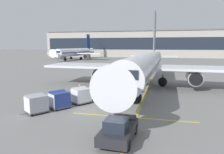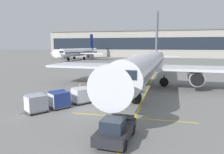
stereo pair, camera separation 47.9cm
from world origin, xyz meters
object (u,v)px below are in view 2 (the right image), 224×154
at_px(belt_loader, 106,93).
at_px(safety_cone_nose_mark, 105,89).
at_px(baggage_cart_third, 36,103).
at_px(safety_cone_engine_keepout, 107,84).
at_px(baggage_cart_lead, 81,95).
at_px(baggage_cart_second, 59,99).
at_px(ground_crew_by_loader, 80,90).
at_px(ground_crew_by_carts, 74,95).
at_px(safety_cone_wingtip, 107,87).
at_px(pushback_tug, 116,130).
at_px(distant_airplane, 78,52).
at_px(parked_airplane, 147,64).

xyz_separation_m(belt_loader, safety_cone_nose_mark, (-1.53, 4.60, -0.53)).
height_order(baggage_cart_third, safety_cone_engine_keepout, baggage_cart_third).
relative_size(baggage_cart_lead, baggage_cart_second, 1.00).
relative_size(baggage_cart_third, ground_crew_by_loader, 1.54).
xyz_separation_m(baggage_cart_lead, ground_crew_by_loader, (-1.26, 2.79, -0.00)).
relative_size(ground_crew_by_carts, safety_cone_wingtip, 2.23).
relative_size(baggage_cart_second, ground_crew_by_loader, 1.54).
relative_size(ground_crew_by_carts, safety_cone_nose_mark, 2.84).
relative_size(pushback_tug, distant_airplane, 0.12).
xyz_separation_m(baggage_cart_second, ground_crew_by_carts, (0.82, 2.04, -0.00)).
height_order(baggage_cart_lead, safety_cone_nose_mark, baggage_cart_lead).
xyz_separation_m(pushback_tug, ground_crew_by_loader, (-7.51, 11.50, 0.17)).
bearing_deg(ground_crew_by_loader, baggage_cart_second, -93.20).
bearing_deg(distant_airplane, baggage_cart_third, -69.68).
bearing_deg(baggage_cart_second, ground_crew_by_loader, 86.80).
bearing_deg(ground_crew_by_carts, baggage_cart_second, -111.94).
bearing_deg(belt_loader, safety_cone_nose_mark, 108.46).
bearing_deg(safety_cone_nose_mark, baggage_cart_lead, -96.65).
relative_size(baggage_cart_second, pushback_tug, 0.60).
bearing_deg(belt_loader, baggage_cart_third, -128.18).
height_order(baggage_cart_lead, safety_cone_engine_keepout, baggage_cart_lead).
bearing_deg(baggage_cart_third, distant_airplane, 110.32).
bearing_deg(baggage_cart_lead, ground_crew_by_carts, -152.99).
xyz_separation_m(ground_crew_by_loader, safety_cone_engine_keepout, (1.28, 8.66, -0.69)).
xyz_separation_m(baggage_cart_third, ground_crew_by_loader, (1.77, 7.20, -0.00)).
height_order(belt_loader, ground_crew_by_loader, belt_loader).
bearing_deg(safety_cone_wingtip, pushback_tug, -72.31).
xyz_separation_m(belt_loader, pushback_tug, (3.90, -11.14, -0.00)).
xyz_separation_m(baggage_cart_lead, safety_cone_wingtip, (0.87, 8.16, -0.62)).
bearing_deg(baggage_cart_second, baggage_cart_lead, 57.28).
xyz_separation_m(baggage_cart_second, safety_cone_nose_mark, (2.37, 9.43, -0.70)).
height_order(ground_crew_by_loader, safety_cone_engine_keepout, ground_crew_by_loader).
distance_m(ground_crew_by_carts, safety_cone_engine_keepout, 11.86).
bearing_deg(baggage_cart_lead, safety_cone_nose_mark, 83.35).
bearing_deg(belt_loader, parked_airplane, 67.36).
bearing_deg(safety_cone_wingtip, baggage_cart_third, -107.22).
xyz_separation_m(parked_airplane, baggage_cart_lead, (-6.53, -12.43, -2.68)).
bearing_deg(pushback_tug, baggage_cart_third, 155.15).
bearing_deg(pushback_tug, parked_airplane, 89.25).
distance_m(parked_airplane, ground_crew_by_loader, 12.68).
relative_size(pushback_tug, safety_cone_engine_keepout, 7.11).
relative_size(baggage_cart_third, safety_cone_engine_keepout, 4.27).
bearing_deg(ground_crew_by_carts, baggage_cart_lead, 27.01).
xyz_separation_m(safety_cone_nose_mark, distant_airplane, (-33.08, 67.51, 3.17)).
relative_size(belt_loader, safety_cone_engine_keepout, 7.92).
height_order(parked_airplane, baggage_cart_second, parked_airplane).
distance_m(ground_crew_by_carts, safety_cone_nose_mark, 7.59).
xyz_separation_m(belt_loader, baggage_cart_third, (-5.38, -6.84, 0.17)).
distance_m(ground_crew_by_loader, ground_crew_by_carts, 3.20).
xyz_separation_m(baggage_cart_third, ground_crew_by_carts, (2.30, 4.04, -0.00)).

